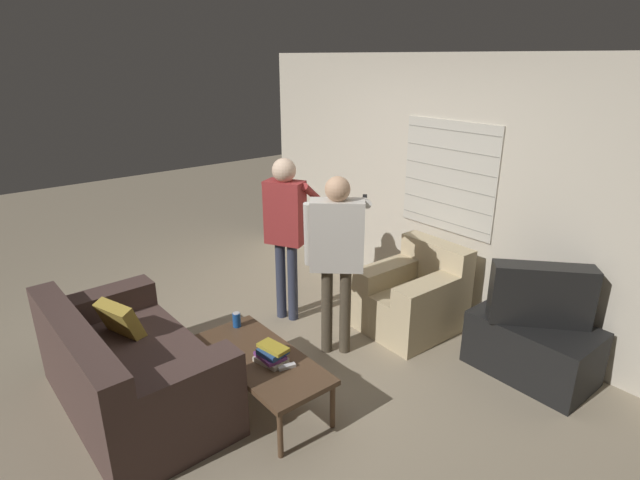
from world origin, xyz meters
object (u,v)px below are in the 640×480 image
(tv, at_px, (541,294))
(person_left_standing, at_px, (286,221))
(armchair_beige, at_px, (414,296))
(soda_can, at_px, (237,320))
(coffee_table, at_px, (261,360))
(person_right_standing, at_px, (337,244))
(book_stack, at_px, (272,354))
(spare_remote, at_px, (287,367))
(couch_blue, at_px, (128,370))

(tv, relative_size, person_left_standing, 0.44)
(armchair_beige, bearing_deg, soda_can, 75.68)
(coffee_table, height_order, tv, tv)
(person_right_standing, bearing_deg, coffee_table, -126.32)
(armchair_beige, xyz_separation_m, person_right_standing, (-0.16, -0.87, 0.70))
(person_right_standing, xyz_separation_m, book_stack, (0.29, -0.88, -0.56))
(soda_can, bearing_deg, tv, 48.99)
(book_stack, bearing_deg, spare_remote, 14.75)
(spare_remote, bearing_deg, book_stack, -152.65)
(person_left_standing, distance_m, spare_remote, 1.61)
(coffee_table, height_order, soda_can, soda_can)
(book_stack, xyz_separation_m, soda_can, (-0.61, 0.06, 0.00))
(coffee_table, height_order, book_stack, book_stack)
(person_left_standing, bearing_deg, tv, -1.69)
(coffee_table, xyz_separation_m, book_stack, (0.11, 0.02, 0.10))
(armchair_beige, height_order, coffee_table, armchair_beige)
(armchair_beige, relative_size, person_left_standing, 0.55)
(soda_can, relative_size, spare_remote, 0.93)
(couch_blue, height_order, tv, tv)
(couch_blue, distance_m, tv, 3.25)
(person_left_standing, xyz_separation_m, book_stack, (1.06, -0.91, -0.57))
(coffee_table, relative_size, spare_remote, 8.85)
(tv, distance_m, book_stack, 2.18)
(person_right_standing, bearing_deg, armchair_beige, 31.62)
(armchair_beige, bearing_deg, tv, -170.09)
(couch_blue, relative_size, person_left_standing, 1.04)
(coffee_table, bearing_deg, book_stack, 13.15)
(armchair_beige, bearing_deg, couch_blue, 79.34)
(armchair_beige, relative_size, book_stack, 3.49)
(tv, height_order, spare_remote, tv)
(armchair_beige, relative_size, coffee_table, 0.75)
(person_left_standing, relative_size, book_stack, 6.39)
(couch_blue, height_order, soda_can, couch_blue)
(book_stack, height_order, spare_remote, book_stack)
(armchair_beige, distance_m, tv, 1.21)
(tv, bearing_deg, soda_can, 7.68)
(person_right_standing, relative_size, book_stack, 6.29)
(soda_can, bearing_deg, armchair_beige, 74.14)
(armchair_beige, distance_m, coffee_table, 1.77)
(person_left_standing, relative_size, soda_can, 13.02)
(couch_blue, bearing_deg, spare_remote, 45.34)
(soda_can, bearing_deg, spare_remote, -1.96)
(coffee_table, bearing_deg, soda_can, 170.15)
(armchair_beige, height_order, book_stack, armchair_beige)
(coffee_table, bearing_deg, armchair_beige, 90.65)
(book_stack, relative_size, spare_remote, 1.89)
(coffee_table, height_order, person_left_standing, person_left_standing)
(armchair_beige, bearing_deg, spare_remote, 100.33)
(couch_blue, xyz_separation_m, armchair_beige, (0.56, 2.58, 0.01))
(couch_blue, distance_m, person_right_standing, 1.89)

